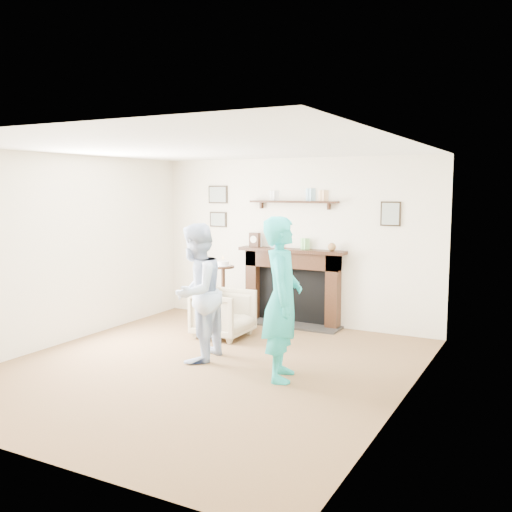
% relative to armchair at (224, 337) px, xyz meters
% --- Properties ---
extents(ground, '(5.00, 5.00, 0.00)m').
position_rel_armchair_xyz_m(ground, '(0.52, -1.26, 0.00)').
color(ground, brown).
rests_on(ground, ground).
extents(room_shell, '(4.54, 5.02, 2.52)m').
position_rel_armchair_xyz_m(room_shell, '(0.52, -0.57, 1.62)').
color(room_shell, '#ECE3C8').
rests_on(room_shell, ground).
extents(armchair, '(0.72, 0.70, 0.65)m').
position_rel_armchair_xyz_m(armchair, '(0.00, 0.00, 0.00)').
color(armchair, '#B9AD89').
rests_on(armchair, ground).
extents(man, '(0.71, 0.86, 1.65)m').
position_rel_armchair_xyz_m(man, '(0.27, -1.08, 0.00)').
color(man, silver).
rests_on(man, ground).
extents(woman, '(0.62, 0.75, 1.76)m').
position_rel_armchair_xyz_m(woman, '(1.46, -1.19, 0.00)').
color(woman, '#1FAFB3').
rests_on(woman, ground).
extents(pedestal_table, '(0.33, 0.33, 1.06)m').
position_rel_armchair_xyz_m(pedestal_table, '(-0.28, 0.45, 0.65)').
color(pedestal_table, black).
rests_on(pedestal_table, ground).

